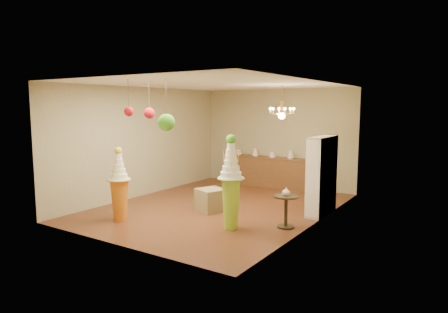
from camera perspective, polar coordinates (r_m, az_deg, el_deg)
The scene contains 17 objects.
floor at distance 9.97m, azimuth -0.81°, elevation -7.22°, with size 6.50×6.50×0.00m, color #562B17.
ceiling at distance 9.66m, azimuth -0.84°, elevation 10.27°, with size 6.50×6.50×0.00m, color white.
wall_back at distance 12.52m, azimuth 7.54°, elevation 2.65°, with size 5.00×0.04×3.00m, color tan.
wall_front at distance 7.26m, azimuth -15.34°, elevation -0.84°, with size 5.00×0.04×3.00m, color tan.
wall_left at distance 11.29m, azimuth -11.41°, elevation 2.07°, with size 0.04×6.50×3.00m, color tan.
wall_right at distance 8.56m, azimuth 13.18°, elevation 0.42°, with size 0.04×6.50×3.00m, color tan.
pedestal_green at distance 8.08m, azimuth 0.99°, elevation -5.03°, with size 0.67×0.67×1.93m.
pedestal_orange at distance 8.98m, azimuth -14.69°, elevation -5.07°, with size 0.62×0.62×1.62m.
burlap_riser at distance 9.54m, azimuth -1.86°, elevation -6.22°, with size 0.59×0.59×0.53m, color olive.
sideboard at distance 12.39m, azimuth 6.90°, elevation -2.15°, with size 3.04×0.54×1.16m.
shelving_unit at distance 9.45m, azimuth 13.82°, elevation -2.64°, with size 0.33×1.20×1.80m.
round_table at distance 8.33m, azimuth 8.85°, elevation -7.12°, with size 0.64×0.64×0.67m.
vase at distance 8.25m, azimuth 8.89°, elevation -4.95°, with size 0.16×0.16×0.17m, color white.
pom_red_left at distance 8.21m, azimuth -10.61°, elevation 6.12°, with size 0.22×0.22×0.77m.
pom_green_mid at distance 7.60m, azimuth -8.22°, elevation 4.84°, with size 0.32×0.32×0.98m.
pom_red_right at distance 7.91m, azimuth -13.44°, elevation 6.28°, with size 0.18×0.18×0.71m.
chandelier at distance 9.92m, azimuth 8.25°, elevation 6.09°, with size 0.76×0.76×0.85m.
Camera 1 is at (5.40, -8.00, 2.49)m, focal length 32.00 mm.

